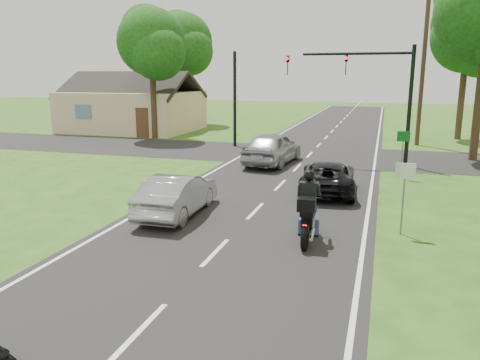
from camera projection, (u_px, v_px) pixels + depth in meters
name	position (u px, v px, depth m)	size (l,w,h in m)	color
ground	(215.00, 253.00, 12.30)	(140.00, 140.00, 0.00)	#294E16
road	(289.00, 176.00, 21.62)	(8.00, 100.00, 0.01)	black
cross_road	(309.00, 155.00, 27.21)	(60.00, 7.00, 0.01)	black
motorcycle_rider	(308.00, 213.00, 13.04)	(0.67, 2.38, 2.05)	black
dark_suv	(328.00, 177.00, 18.47)	(2.05, 4.45, 1.24)	black
silver_sedan	(177.00, 194.00, 15.49)	(1.45, 4.17, 1.37)	#ABABB0
silver_suv	(273.00, 148.00, 24.27)	(1.99, 4.95, 1.69)	#9B9DA3
traffic_signal	(372.00, 83.00, 23.48)	(6.38, 0.44, 6.00)	black
signal_pole_far	(235.00, 100.00, 29.91)	(0.20, 0.20, 6.00)	black
utility_pole_far	(423.00, 66.00, 29.91)	(1.60, 0.28, 10.00)	#4C3422
sign_white	(405.00, 181.00, 13.38)	(0.55, 0.07, 2.12)	slate
sign_green	(403.00, 143.00, 20.78)	(0.55, 0.07, 2.12)	slate
tree_row_e	(472.00, 41.00, 32.11)	(5.28, 5.12, 9.61)	#332316
tree_left_near	(154.00, 46.00, 32.66)	(5.12, 4.96, 9.22)	#332316
tree_left_far	(185.00, 46.00, 42.39)	(5.76, 5.58, 10.14)	#332316
house	(133.00, 109.00, 38.87)	(10.20, 8.00, 4.84)	#C7B38A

